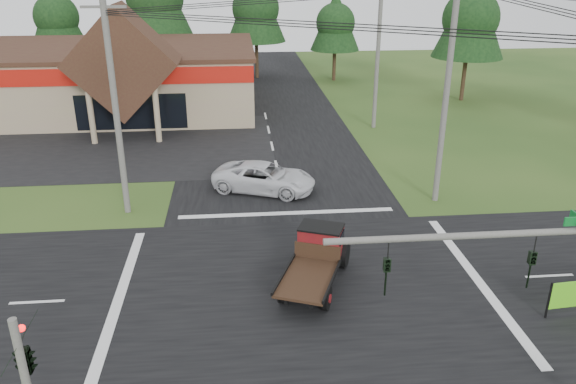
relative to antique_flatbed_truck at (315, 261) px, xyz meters
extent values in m
plane|color=#274518|center=(-0.47, -0.27, -1.06)|extent=(120.00, 120.00, 0.00)
cube|color=black|center=(-0.47, -0.27, -1.05)|extent=(12.00, 120.00, 0.02)
cube|color=black|center=(-0.47, -0.27, -1.05)|extent=(120.00, 12.00, 0.02)
cube|color=black|center=(-14.47, 18.73, -1.04)|extent=(28.00, 14.00, 0.02)
cube|color=tan|center=(-16.47, 29.73, 1.44)|extent=(30.00, 15.00, 5.00)
cube|color=#3E2119|center=(-16.47, 29.73, 3.99)|extent=(30.40, 15.40, 0.30)
cube|color=maroon|center=(-16.47, 22.18, 3.04)|extent=(30.00, 0.12, 1.20)
cube|color=#3E2119|center=(-10.47, 21.23, 4.24)|extent=(7.78, 4.00, 7.78)
cylinder|color=tan|center=(-12.67, 19.53, 0.94)|extent=(0.40, 0.40, 4.00)
cylinder|color=tan|center=(-8.27, 19.53, 0.94)|extent=(0.40, 0.40, 4.00)
cube|color=black|center=(-10.47, 22.21, 0.44)|extent=(8.00, 0.08, 2.60)
cylinder|color=#595651|center=(3.03, -7.77, 4.94)|extent=(8.00, 0.16, 0.16)
imported|color=black|center=(4.03, -7.77, 3.94)|extent=(0.16, 0.20, 1.00)
imported|color=black|center=(0.53, -7.77, 3.94)|extent=(0.16, 0.20, 1.00)
imported|color=black|center=(-7.97, -7.57, 2.64)|extent=(0.53, 2.48, 1.00)
sphere|color=#FF0C0C|center=(-7.97, -7.42, 2.84)|extent=(0.18, 0.18, 0.18)
cylinder|color=#595651|center=(-8.47, 7.73, 4.19)|extent=(0.30, 0.30, 10.50)
cube|color=#595651|center=(-8.47, 7.73, 8.84)|extent=(2.00, 0.12, 0.12)
cylinder|color=#595651|center=(7.53, 7.73, 4.69)|extent=(0.30, 0.30, 11.50)
cylinder|color=#595651|center=(7.53, 21.73, 4.54)|extent=(0.30, 0.30, 11.20)
cylinder|color=#332316|center=(-20.47, 41.73, 0.69)|extent=(0.36, 0.36, 3.50)
cone|color=black|center=(-20.47, 41.73, 5.74)|extent=(5.60, 5.60, 6.60)
sphere|color=black|center=(-20.47, 41.73, 5.44)|extent=(4.40, 4.40, 4.40)
cylinder|color=#332316|center=(-10.47, 40.73, 1.22)|extent=(0.36, 0.36, 4.55)
cylinder|color=#332316|center=(-0.47, 41.73, 0.87)|extent=(0.36, 0.36, 3.85)
cone|color=black|center=(-0.47, 41.73, 6.42)|extent=(6.16, 6.16, 7.26)
sphere|color=black|center=(-0.47, 41.73, 6.09)|extent=(4.84, 4.84, 4.84)
cylinder|color=#332316|center=(7.53, 39.73, 0.52)|extent=(0.36, 0.36, 3.15)
cone|color=black|center=(7.53, 39.73, 5.06)|extent=(5.04, 5.04, 5.94)
sphere|color=black|center=(7.53, 39.73, 4.79)|extent=(3.96, 3.96, 3.96)
cylinder|color=#332316|center=(17.53, 29.73, 0.87)|extent=(0.36, 0.36, 3.85)
cone|color=black|center=(17.53, 29.73, 6.42)|extent=(6.16, 6.16, 7.26)
sphere|color=black|center=(17.53, 29.73, 6.09)|extent=(4.84, 4.84, 4.84)
imported|color=silver|center=(-1.41, 9.88, -0.28)|extent=(6.12, 4.39, 1.55)
camera|label=1|loc=(-2.79, -18.78, 10.79)|focal=35.00mm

